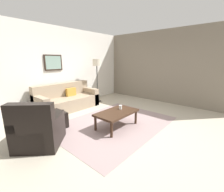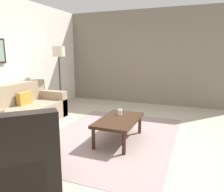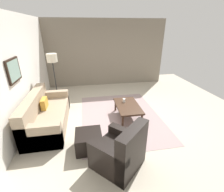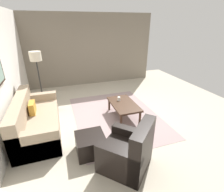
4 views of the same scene
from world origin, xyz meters
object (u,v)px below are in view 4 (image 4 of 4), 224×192
Objects in this scene: armchair_leather at (129,153)px; cup at (119,99)px; couch_main at (34,121)px; lamp_standing at (36,62)px; coffee_table at (124,105)px; ottoman at (91,144)px.

armchair_leather reaches higher than cup.
cup is at bearing -84.22° from couch_main.
lamp_standing is (3.04, 1.54, 1.10)m from armchair_leather.
armchair_leather is at bearing 160.92° from coffee_table.
lamp_standing reaches higher than cup.
couch_main reaches higher than ottoman.
couch_main is 19.87× the size of cup.
lamp_standing is at bearing 57.82° from coffee_table.
coffee_table is (1.70, -0.59, 0.05)m from armchair_leather.
cup is at bearing -39.85° from ottoman.
coffee_table is at bearing -89.95° from couch_main.
cup is at bearing -15.44° from armchair_leather.
lamp_standing is (1.34, 2.13, 1.05)m from coffee_table.
cup is (1.92, -0.53, 0.16)m from armchair_leather.
coffee_table is 2.73m from lamp_standing.
cup is (0.22, 0.06, 0.10)m from coffee_table.
armchair_leather is 1.80m from coffee_table.
couch_main is at bearing 90.05° from coffee_table.
ottoman is 1.75m from cup.
cup reaches higher than coffee_table.
couch_main reaches higher than cup.
lamp_standing is (1.12, 2.08, 0.95)m from cup.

